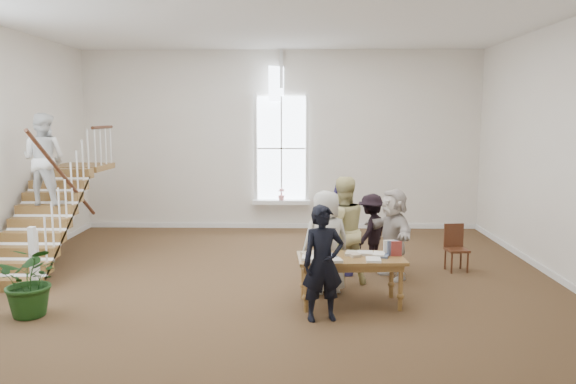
{
  "coord_description": "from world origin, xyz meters",
  "views": [
    {
      "loc": [
        0.44,
        -9.72,
        2.88
      ],
      "look_at": [
        0.24,
        0.4,
        1.49
      ],
      "focal_mm": 35.0,
      "sensor_mm": 36.0,
      "label": 1
    }
  ],
  "objects_px": {
    "person_yellow": "(342,231)",
    "floor_plant": "(31,280)",
    "woman_cluster_b": "(371,231)",
    "woman_cluster_a": "(341,228)",
    "elderly_woman": "(326,242)",
    "library_table": "(349,262)",
    "woman_cluster_c": "(393,234)",
    "police_officer": "(323,263)",
    "side_chair": "(455,245)"
  },
  "relations": [
    {
      "from": "person_yellow",
      "to": "floor_plant",
      "type": "relative_size",
      "value": 1.75
    },
    {
      "from": "floor_plant",
      "to": "woman_cluster_b",
      "type": "bearing_deg",
      "value": 27.16
    },
    {
      "from": "person_yellow",
      "to": "woman_cluster_a",
      "type": "height_order",
      "value": "person_yellow"
    },
    {
      "from": "elderly_woman",
      "to": "floor_plant",
      "type": "relative_size",
      "value": 1.59
    },
    {
      "from": "library_table",
      "to": "woman_cluster_c",
      "type": "xyz_separation_m",
      "value": [
        0.9,
        1.46,
        0.14
      ]
    },
    {
      "from": "police_officer",
      "to": "person_yellow",
      "type": "bearing_deg",
      "value": 63.23
    },
    {
      "from": "woman_cluster_a",
      "to": "woman_cluster_c",
      "type": "height_order",
      "value": "woman_cluster_a"
    },
    {
      "from": "floor_plant",
      "to": "woman_cluster_c",
      "type": "bearing_deg",
      "value": 20.16
    },
    {
      "from": "police_officer",
      "to": "side_chair",
      "type": "xyz_separation_m",
      "value": [
        2.58,
        2.62,
        -0.35
      ]
    },
    {
      "from": "police_officer",
      "to": "floor_plant",
      "type": "height_order",
      "value": "police_officer"
    },
    {
      "from": "woman_cluster_a",
      "to": "floor_plant",
      "type": "height_order",
      "value": "woman_cluster_a"
    },
    {
      "from": "police_officer",
      "to": "floor_plant",
      "type": "relative_size",
      "value": 1.55
    },
    {
      "from": "police_officer",
      "to": "woman_cluster_b",
      "type": "height_order",
      "value": "police_officer"
    },
    {
      "from": "library_table",
      "to": "elderly_woman",
      "type": "bearing_deg",
      "value": 115.19
    },
    {
      "from": "person_yellow",
      "to": "side_chair",
      "type": "height_order",
      "value": "person_yellow"
    },
    {
      "from": "woman_cluster_c",
      "to": "side_chair",
      "type": "relative_size",
      "value": 1.85
    },
    {
      "from": "woman_cluster_a",
      "to": "woman_cluster_b",
      "type": "xyz_separation_m",
      "value": [
        0.6,
        0.45,
        -0.15
      ]
    },
    {
      "from": "woman_cluster_b",
      "to": "woman_cluster_c",
      "type": "height_order",
      "value": "woman_cluster_c"
    },
    {
      "from": "library_table",
      "to": "woman_cluster_c",
      "type": "height_order",
      "value": "woman_cluster_c"
    },
    {
      "from": "library_table",
      "to": "side_chair",
      "type": "xyz_separation_m",
      "value": [
        2.16,
        1.98,
        -0.19
      ]
    },
    {
      "from": "library_table",
      "to": "police_officer",
      "type": "bearing_deg",
      "value": -127.08
    },
    {
      "from": "person_yellow",
      "to": "police_officer",
      "type": "bearing_deg",
      "value": 60.57
    },
    {
      "from": "floor_plant",
      "to": "side_chair",
      "type": "relative_size",
      "value": 1.22
    },
    {
      "from": "library_table",
      "to": "woman_cluster_a",
      "type": "relative_size",
      "value": 0.95
    },
    {
      "from": "woman_cluster_a",
      "to": "floor_plant",
      "type": "xyz_separation_m",
      "value": [
        -4.61,
        -2.22,
        -0.33
      ]
    },
    {
      "from": "side_chair",
      "to": "elderly_woman",
      "type": "bearing_deg",
      "value": -158.63
    },
    {
      "from": "library_table",
      "to": "woman_cluster_b",
      "type": "relative_size",
      "value": 1.16
    },
    {
      "from": "police_officer",
      "to": "woman_cluster_b",
      "type": "distance_m",
      "value": 2.94
    },
    {
      "from": "woman_cluster_c",
      "to": "floor_plant",
      "type": "height_order",
      "value": "woman_cluster_c"
    },
    {
      "from": "elderly_woman",
      "to": "police_officer",
      "type": "bearing_deg",
      "value": 66.08
    },
    {
      "from": "library_table",
      "to": "elderly_woman",
      "type": "distance_m",
      "value": 0.71
    },
    {
      "from": "person_yellow",
      "to": "woman_cluster_c",
      "type": "distance_m",
      "value": 1.0
    },
    {
      "from": "person_yellow",
      "to": "woman_cluster_b",
      "type": "xyz_separation_m",
      "value": [
        0.63,
        1.0,
        -0.22
      ]
    },
    {
      "from": "elderly_woman",
      "to": "floor_plant",
      "type": "bearing_deg",
      "value": -4.04
    },
    {
      "from": "woman_cluster_b",
      "to": "police_officer",
      "type": "bearing_deg",
      "value": 11.18
    },
    {
      "from": "library_table",
      "to": "person_yellow",
      "type": "relative_size",
      "value": 0.89
    },
    {
      "from": "library_table",
      "to": "woman_cluster_b",
      "type": "height_order",
      "value": "woman_cluster_b"
    },
    {
      "from": "police_officer",
      "to": "library_table",
      "type": "bearing_deg",
      "value": 42.45
    },
    {
      "from": "police_officer",
      "to": "woman_cluster_a",
      "type": "distance_m",
      "value": 2.34
    },
    {
      "from": "woman_cluster_b",
      "to": "side_chair",
      "type": "relative_size",
      "value": 1.63
    },
    {
      "from": "person_yellow",
      "to": "woman_cluster_c",
      "type": "relative_size",
      "value": 1.15
    },
    {
      "from": "police_officer",
      "to": "woman_cluster_c",
      "type": "bearing_deg",
      "value": 43.77
    },
    {
      "from": "side_chair",
      "to": "woman_cluster_a",
      "type": "bearing_deg",
      "value": -179.06
    },
    {
      "from": "woman_cluster_b",
      "to": "library_table",
      "type": "bearing_deg",
      "value": 15.79
    },
    {
      "from": "library_table",
      "to": "floor_plant",
      "type": "distance_m",
      "value": 4.65
    },
    {
      "from": "woman_cluster_a",
      "to": "library_table",
      "type": "bearing_deg",
      "value": 171.11
    },
    {
      "from": "elderly_woman",
      "to": "side_chair",
      "type": "bearing_deg",
      "value": -170.4
    },
    {
      "from": "person_yellow",
      "to": "floor_plant",
      "type": "bearing_deg",
      "value": 3.49
    },
    {
      "from": "floor_plant",
      "to": "library_table",
      "type": "bearing_deg",
      "value": 7.01
    },
    {
      "from": "police_officer",
      "to": "person_yellow",
      "type": "relative_size",
      "value": 0.89
    }
  ]
}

